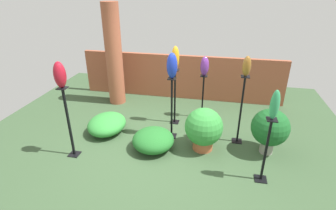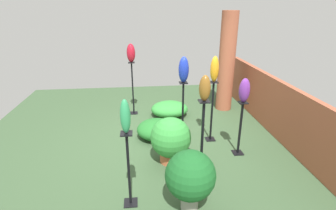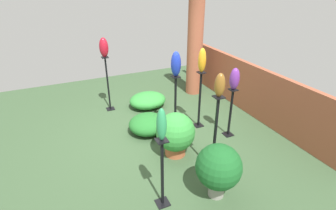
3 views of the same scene
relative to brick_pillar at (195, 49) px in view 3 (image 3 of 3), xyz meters
name	(u,v)px [view 3 (image 3 of 3)]	position (x,y,z in m)	size (l,w,h in m)	color
ground_plane	(155,133)	(1.65, -1.88, -1.31)	(8.00, 8.00, 0.00)	#385133
brick_wall_back	(250,89)	(1.65, 0.66, -0.69)	(5.60, 0.12, 1.23)	#9E5138
brick_pillar	(195,49)	(0.00, 0.00, 0.00)	(0.43, 0.43, 2.61)	#9E5138
pedestal_amber	(200,102)	(1.76, -0.84, -0.71)	(0.20, 0.20, 1.30)	black
pedestal_ruby	(108,86)	(0.09, -2.50, -0.67)	(0.20, 0.20, 1.39)	black
pedestal_cobalt	(175,108)	(1.81, -1.47, -0.70)	(0.20, 0.20, 1.32)	black
pedestal_violet	(230,115)	(2.37, -0.45, -0.82)	(0.20, 0.20, 1.07)	black
pedestal_bronze	(215,138)	(3.19, -1.39, -0.64)	(0.20, 0.20, 1.44)	black
pedestal_jade	(162,176)	(3.54, -2.51, -0.78)	(0.20, 0.20, 1.16)	black
art_vase_amber	(202,60)	(1.76, -0.84, 0.25)	(0.17, 0.17, 0.51)	orange
art_vase_ruby	(104,47)	(0.09, -2.50, 0.31)	(0.20, 0.21, 0.46)	maroon
art_vase_cobalt	(176,64)	(1.81, -1.47, 0.27)	(0.21, 0.20, 0.51)	#192D9E
art_vase_violet	(235,79)	(2.37, -0.45, -0.01)	(0.20, 0.20, 0.45)	#6B2D8C
art_vase_bronze	(220,85)	(3.19, -1.39, 0.32)	(0.16, 0.17, 0.38)	brown
art_vase_jade	(162,125)	(3.54, -2.51, 0.09)	(0.14, 0.14, 0.47)	#2D9356
potted_plant_walkway_edge	(175,133)	(2.50, -1.80, -0.84)	(0.74, 0.74, 0.87)	#B25B38
potted_plant_front_right	(219,168)	(3.73, -1.67, -0.77)	(0.71, 0.71, 0.91)	gray
foliage_bed_east	(148,124)	(1.54, -2.00, -1.11)	(0.83, 0.84, 0.40)	#236B28
foliage_bed_west	(148,100)	(0.38, -1.57, -1.11)	(0.81, 0.96, 0.39)	#338C38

